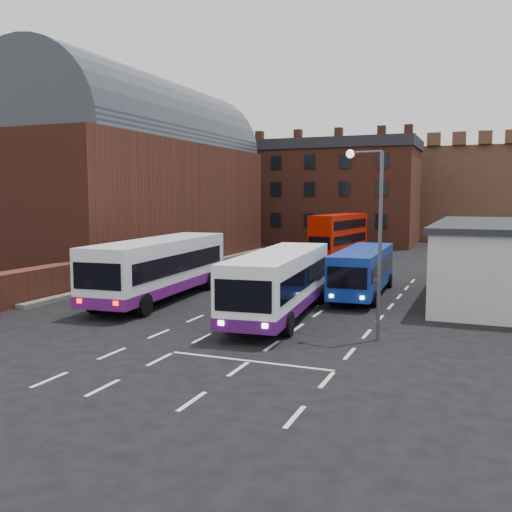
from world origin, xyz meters
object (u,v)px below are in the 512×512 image
at_px(bus_white_outbound, 160,264).
at_px(bus_blue, 363,268).
at_px(bus_red_double, 339,234).
at_px(street_lamp, 374,226).
at_px(bus_white_inbound, 280,279).

bearing_deg(bus_white_outbound, bus_blue, 23.55).
height_order(bus_red_double, street_lamp, street_lamp).
bearing_deg(bus_white_inbound, bus_white_outbound, -18.86).
relative_size(bus_white_outbound, bus_red_double, 1.22).
xyz_separation_m(bus_white_outbound, bus_white_inbound, (7.65, -1.85, -0.15)).
bearing_deg(bus_red_double, bus_white_outbound, 88.45).
xyz_separation_m(bus_red_double, street_lamp, (8.76, -30.58, 2.41)).
xyz_separation_m(bus_white_inbound, bus_red_double, (-3.93, 27.91, 0.30)).
xyz_separation_m(bus_white_outbound, bus_red_double, (3.72, 26.06, 0.15)).
bearing_deg(bus_blue, bus_white_inbound, 68.74).
xyz_separation_m(bus_white_outbound, street_lamp, (12.48, -4.52, 2.57)).
relative_size(bus_white_inbound, bus_red_double, 1.13).
relative_size(bus_blue, bus_red_double, 0.98).
height_order(bus_white_inbound, bus_blue, bus_white_inbound).
distance_m(bus_white_inbound, bus_red_double, 28.19).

